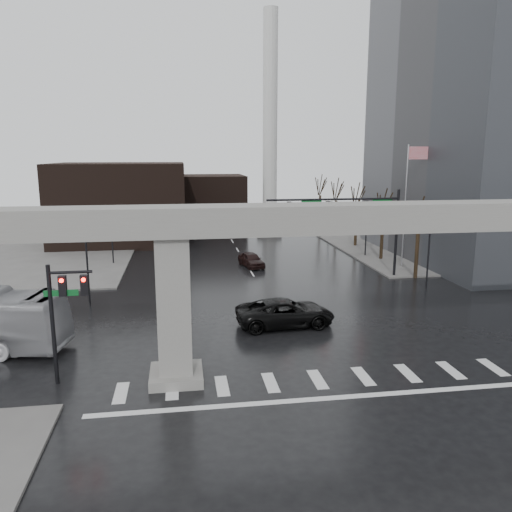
% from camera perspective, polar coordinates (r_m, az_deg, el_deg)
% --- Properties ---
extents(ground, '(160.00, 160.00, 0.00)m').
position_cam_1_polar(ground, '(26.83, 6.45, -12.92)').
color(ground, black).
rests_on(ground, ground).
extents(sidewalk_ne, '(28.00, 36.00, 0.15)m').
position_cam_1_polar(sidewalk_ne, '(68.74, 19.75, 1.66)').
color(sidewalk_ne, slate).
rests_on(sidewalk_ne, ground).
extents(sidewalk_nw, '(28.00, 36.00, 0.15)m').
position_cam_1_polar(sidewalk_nw, '(63.59, -26.31, 0.38)').
color(sidewalk_nw, slate).
rests_on(sidewalk_nw, ground).
extents(elevated_guideway, '(48.00, 2.60, 8.70)m').
position_cam_1_polar(elevated_guideway, '(25.15, 9.59, 1.77)').
color(elevated_guideway, gray).
rests_on(elevated_guideway, ground).
extents(building_far_left, '(16.00, 14.00, 10.00)m').
position_cam_1_polar(building_far_left, '(66.24, -15.16, 5.89)').
color(building_far_left, black).
rests_on(building_far_left, ground).
extents(building_far_mid, '(10.00, 10.00, 8.00)m').
position_cam_1_polar(building_far_mid, '(76.00, -5.22, 6.16)').
color(building_far_mid, black).
rests_on(building_far_mid, ground).
extents(smokestack, '(3.60, 3.60, 30.00)m').
position_cam_1_polar(smokestack, '(70.70, 1.62, 13.39)').
color(smokestack, silver).
rests_on(smokestack, ground).
extents(signal_mast_arm, '(12.12, 0.43, 8.00)m').
position_cam_1_polar(signal_mast_arm, '(45.41, 11.47, 4.68)').
color(signal_mast_arm, black).
rests_on(signal_mast_arm, ground).
extents(signal_left_pole, '(2.30, 0.30, 6.00)m').
position_cam_1_polar(signal_left_pole, '(25.68, -21.20, -5.10)').
color(signal_left_pole, black).
rests_on(signal_left_pole, ground).
extents(flagpole_assembly, '(2.06, 0.12, 12.00)m').
position_cam_1_polar(flagpole_assembly, '(50.63, 17.06, 7.03)').
color(flagpole_assembly, silver).
rests_on(flagpole_assembly, ground).
extents(lamp_right_0, '(1.22, 0.32, 5.11)m').
position_cam_1_polar(lamp_right_0, '(43.23, 19.14, 0.77)').
color(lamp_right_0, black).
rests_on(lamp_right_0, ground).
extents(lamp_right_1, '(1.22, 0.32, 5.11)m').
position_cam_1_polar(lamp_right_1, '(55.82, 12.51, 3.45)').
color(lamp_right_1, black).
rests_on(lamp_right_1, ground).
extents(lamp_right_2, '(1.22, 0.32, 5.11)m').
position_cam_1_polar(lamp_right_2, '(68.96, 8.34, 5.10)').
color(lamp_right_2, black).
rests_on(lamp_right_2, ground).
extents(lamp_left_0, '(1.22, 0.32, 5.11)m').
position_cam_1_polar(lamp_left_0, '(38.92, -18.76, -0.34)').
color(lamp_left_0, black).
rests_on(lamp_left_0, ground).
extents(lamp_left_1, '(1.22, 0.32, 5.11)m').
position_cam_1_polar(lamp_left_1, '(52.55, -16.18, 2.77)').
color(lamp_left_1, black).
rests_on(lamp_left_1, ground).
extents(lamp_left_2, '(1.22, 0.32, 5.11)m').
position_cam_1_polar(lamp_left_2, '(66.34, -14.66, 4.60)').
color(lamp_left_2, black).
rests_on(lamp_left_2, ground).
extents(tree_right_0, '(1.09, 1.58, 7.50)m').
position_cam_1_polar(tree_right_0, '(47.33, 17.96, 0.89)').
color(tree_right_0, black).
rests_on(tree_right_0, ground).
extents(tree_right_1, '(1.09, 1.61, 7.67)m').
position_cam_1_polar(tree_right_1, '(54.48, 14.24, 2.51)').
color(tree_right_1, black).
rests_on(tree_right_1, ground).
extents(tree_right_2, '(1.10, 1.63, 7.85)m').
position_cam_1_polar(tree_right_2, '(61.84, 11.38, 3.74)').
color(tree_right_2, black).
rests_on(tree_right_2, ground).
extents(tree_right_3, '(1.11, 1.66, 8.02)m').
position_cam_1_polar(tree_right_3, '(69.34, 9.14, 4.70)').
color(tree_right_3, black).
rests_on(tree_right_3, ground).
extents(tree_right_4, '(1.12, 1.69, 8.19)m').
position_cam_1_polar(tree_right_4, '(76.94, 7.33, 5.47)').
color(tree_right_4, black).
rests_on(tree_right_4, ground).
extents(pickup_truck, '(6.61, 3.35, 1.79)m').
position_cam_1_polar(pickup_truck, '(32.94, 3.37, -6.48)').
color(pickup_truck, black).
rests_on(pickup_truck, ground).
extents(far_car, '(2.55, 4.53, 1.45)m').
position_cam_1_polar(far_car, '(49.88, -0.54, -0.43)').
color(far_car, black).
rests_on(far_car, ground).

